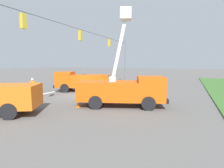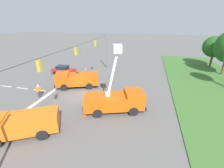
{
  "view_description": "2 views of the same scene",
  "coord_description": "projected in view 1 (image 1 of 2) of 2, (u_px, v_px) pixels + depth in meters",
  "views": [
    {
      "loc": [
        14.99,
        9.94,
        3.31
      ],
      "look_at": [
        -1.36,
        2.71,
        1.18
      ],
      "focal_mm": 28.0,
      "sensor_mm": 36.0,
      "label": 1
    },
    {
      "loc": [
        16.51,
        8.45,
        9.39
      ],
      "look_at": [
        0.41,
        4.46,
        2.3
      ],
      "focal_mm": 24.0,
      "sensor_mm": 36.0,
      "label": 2
    }
  ],
  "objects": [
    {
      "name": "lane_markings",
      "position": [
        40.0,
        92.0,
        20.38
      ],
      "size": [
        17.6,
        15.25,
        0.01
      ],
      "color": "silver",
      "rests_on": "ground"
    },
    {
      "name": "ground_plane",
      "position": [
        83.0,
        96.0,
        18.0
      ],
      "size": [
        200.0,
        200.0,
        0.0
      ],
      "primitive_type": "plane",
      "color": "#605E5B"
    },
    {
      "name": "traffic_cone_mid_left",
      "position": [
        99.0,
        83.0,
        26.68
      ],
      "size": [
        0.36,
        0.36,
        0.65
      ],
      "color": "orange",
      "rests_on": "ground"
    },
    {
      "name": "utility_truck_bucket_lift",
      "position": [
        123.0,
        88.0,
        13.43
      ],
      "size": [
        4.46,
        7.05,
        7.3
      ],
      "color": "#D6560F",
      "rests_on": "ground"
    },
    {
      "name": "traffic_cone_near_bucket",
      "position": [
        95.0,
        84.0,
        25.29
      ],
      "size": [
        0.36,
        0.36,
        0.6
      ],
      "color": "orange",
      "rests_on": "ground"
    },
    {
      "name": "utility_truck_support_far",
      "position": [
        82.0,
        81.0,
        20.84
      ],
      "size": [
        4.61,
        6.76,
        2.3
      ],
      "color": "#D6560F",
      "rests_on": "ground"
    },
    {
      "name": "signal_gantry",
      "position": [
        82.0,
        52.0,
        17.45
      ],
      "size": [
        26.2,
        0.33,
        7.2
      ],
      "color": "slate",
      "rests_on": "ground"
    },
    {
      "name": "sedan_red",
      "position": [
        72.0,
        79.0,
        27.46
      ],
      "size": [
        2.14,
        4.41,
        1.56
      ],
      "color": "red",
      "rests_on": "ground"
    },
    {
      "name": "traffic_cone_lane_edge_b",
      "position": [
        87.0,
        95.0,
        16.66
      ],
      "size": [
        0.36,
        0.36,
        0.64
      ],
      "color": "orange",
      "rests_on": "ground"
    },
    {
      "name": "traffic_cone_foreground_right",
      "position": [
        78.0,
        103.0,
        13.11
      ],
      "size": [
        0.36,
        0.36,
        0.73
      ],
      "color": "orange",
      "rests_on": "ground"
    },
    {
      "name": "traffic_cone_lane_edge_a",
      "position": [
        80.0,
        80.0,
        30.15
      ],
      "size": [
        0.36,
        0.36,
        0.81
      ],
      "color": "orange",
      "rests_on": "ground"
    },
    {
      "name": "road_worker",
      "position": [
        33.0,
        85.0,
        18.33
      ],
      "size": [
        0.58,
        0.41,
        1.77
      ],
      "color": "#383842",
      "rests_on": "ground"
    },
    {
      "name": "traffic_cone_mid_right",
      "position": [
        98.0,
        82.0,
        28.88
      ],
      "size": [
        0.36,
        0.36,
        0.64
      ],
      "color": "orange",
      "rests_on": "ground"
    }
  ]
}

